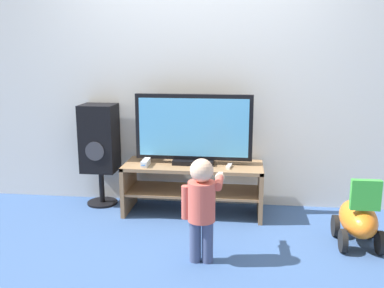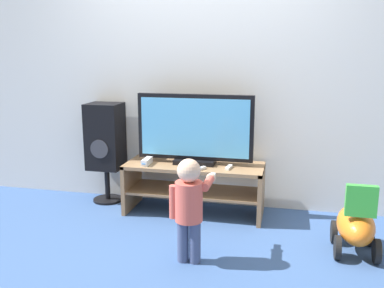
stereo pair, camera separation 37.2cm
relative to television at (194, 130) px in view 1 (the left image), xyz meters
name	(u,v)px [view 1 (the left image)]	position (x,y,z in m)	size (l,w,h in m)	color
ground_plane	(190,222)	(0.00, -0.26, -0.77)	(16.00, 16.00, 0.00)	#38568C
wall_back	(197,69)	(0.00, 0.29, 0.53)	(10.00, 0.06, 2.60)	silver
tv_stand	(193,180)	(0.00, -0.02, -0.46)	(1.25, 0.47, 0.46)	#93704C
television	(194,130)	(0.00, 0.00, 0.00)	(1.05, 0.20, 0.63)	black
game_console	(146,163)	(-0.41, -0.13, -0.28)	(0.05, 0.18, 0.06)	white
remote_primary	(229,166)	(0.32, -0.10, -0.30)	(0.05, 0.13, 0.03)	white
remote_secondary	(201,168)	(0.09, -0.20, -0.30)	(0.09, 0.13, 0.03)	white
child	(202,202)	(0.17, -0.94, -0.33)	(0.29, 0.44, 0.75)	#3F4C72
speaker_tower	(100,141)	(-0.91, 0.10, -0.14)	(0.32, 0.30, 0.97)	black
ride_on_toy	(358,219)	(1.33, -0.54, -0.56)	(0.30, 0.51, 0.56)	orange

